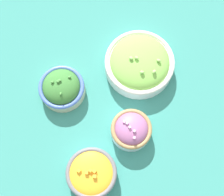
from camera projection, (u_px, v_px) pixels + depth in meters
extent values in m
plane|color=#337F75|center=(112.00, 101.00, 0.90)|extent=(3.00, 3.00, 0.00)
cylinder|color=white|center=(139.00, 65.00, 0.91)|extent=(0.20, 0.20, 0.04)
torus|color=silver|center=(139.00, 62.00, 0.89)|extent=(0.20, 0.20, 0.01)
ellipsoid|color=#7ABC4C|center=(139.00, 62.00, 0.89)|extent=(0.17, 0.17, 0.05)
ellipsoid|color=#99D166|center=(142.00, 72.00, 0.85)|extent=(0.01, 0.01, 0.01)
ellipsoid|color=#99D166|center=(136.00, 58.00, 0.86)|extent=(0.01, 0.02, 0.01)
ellipsoid|color=#99D166|center=(154.00, 72.00, 0.85)|extent=(0.02, 0.02, 0.01)
ellipsoid|color=#99D166|center=(158.00, 60.00, 0.86)|extent=(0.01, 0.01, 0.01)
ellipsoid|color=#99D166|center=(131.00, 58.00, 0.86)|extent=(0.01, 0.02, 0.01)
cylinder|color=silver|center=(130.00, 130.00, 0.85)|extent=(0.11, 0.11, 0.04)
torus|color=#997A4C|center=(131.00, 129.00, 0.83)|extent=(0.11, 0.11, 0.01)
ellipsoid|color=#9E5B8E|center=(131.00, 129.00, 0.83)|extent=(0.09, 0.09, 0.05)
cube|color=#C699C1|center=(124.00, 122.00, 0.81)|extent=(0.01, 0.01, 0.01)
cube|color=#C699C1|center=(134.00, 138.00, 0.80)|extent=(0.01, 0.01, 0.01)
cube|color=#C699C1|center=(126.00, 123.00, 0.81)|extent=(0.01, 0.01, 0.01)
cube|color=#C699C1|center=(134.00, 131.00, 0.80)|extent=(0.01, 0.01, 0.01)
cube|color=#C699C1|center=(129.00, 127.00, 0.80)|extent=(0.01, 0.01, 0.01)
cylinder|color=#B2C1CC|center=(91.00, 174.00, 0.82)|extent=(0.13, 0.13, 0.05)
torus|color=slate|center=(91.00, 173.00, 0.79)|extent=(0.13, 0.13, 0.01)
ellipsoid|color=orange|center=(91.00, 173.00, 0.79)|extent=(0.11, 0.11, 0.03)
cube|color=#F4A828|center=(94.00, 171.00, 0.78)|extent=(0.01, 0.01, 0.01)
cube|color=#F4A828|center=(90.00, 170.00, 0.78)|extent=(0.01, 0.01, 0.01)
cube|color=#F4A828|center=(94.00, 176.00, 0.78)|extent=(0.01, 0.01, 0.01)
cube|color=#F4A828|center=(86.00, 173.00, 0.78)|extent=(0.01, 0.01, 0.01)
cube|color=#F4A828|center=(78.00, 170.00, 0.78)|extent=(0.01, 0.01, 0.01)
cylinder|color=beige|center=(62.00, 89.00, 0.89)|extent=(0.13, 0.13, 0.04)
torus|color=#4766B7|center=(61.00, 87.00, 0.87)|extent=(0.13, 0.13, 0.01)
ellipsoid|color=#387533|center=(61.00, 87.00, 0.87)|extent=(0.11, 0.11, 0.06)
ellipsoid|color=#47893D|center=(59.00, 80.00, 0.84)|extent=(0.01, 0.01, 0.01)
ellipsoid|color=#47893D|center=(60.00, 95.00, 0.84)|extent=(0.01, 0.01, 0.01)
ellipsoid|color=#47893D|center=(69.00, 77.00, 0.85)|extent=(0.01, 0.01, 0.01)
ellipsoid|color=#47893D|center=(57.00, 82.00, 0.84)|extent=(0.01, 0.01, 0.01)
ellipsoid|color=#47893D|center=(52.00, 82.00, 0.84)|extent=(0.01, 0.01, 0.01)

